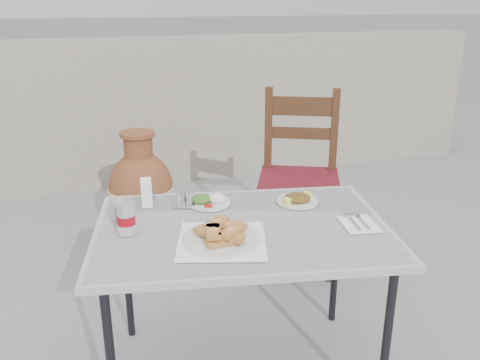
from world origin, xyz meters
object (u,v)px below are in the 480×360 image
object	(u,v)px
cafe_table	(242,236)
soda_can	(126,218)
pide_plate	(222,234)
napkin_holder	(147,192)
cola_glass	(122,212)
condiment_caddy	(184,200)
chair	(299,177)
salad_chopped_plate	(297,199)
terracotta_urn	(141,192)
salad_rice_plate	(209,200)

from	to	relation	value
cafe_table	soda_can	xyz separation A→B (m)	(-0.43, 0.06, 0.11)
pide_plate	napkin_holder	world-z (taller)	napkin_holder
pide_plate	cola_glass	distance (m)	0.43
cola_glass	condiment_caddy	world-z (taller)	cola_glass
soda_can	napkin_holder	world-z (taller)	soda_can
cafe_table	chair	world-z (taller)	chair
cola_glass	salad_chopped_plate	bearing A→B (deg)	-2.52
condiment_caddy	terracotta_urn	size ratio (longest dim) A/B	0.15
cafe_table	pide_plate	distance (m)	0.17
salad_rice_plate	napkin_holder	bearing A→B (deg)	163.07
cola_glass	chair	bearing A→B (deg)	32.22
condiment_caddy	chair	size ratio (longest dim) A/B	0.11
soda_can	condiment_caddy	world-z (taller)	soda_can
pide_plate	chair	size ratio (longest dim) A/B	0.38
salad_chopped_plate	pide_plate	bearing A→B (deg)	-147.78
salad_chopped_plate	chair	world-z (taller)	chair
salad_rice_plate	condiment_caddy	distance (m)	0.10
salad_chopped_plate	chair	xyz separation A→B (m)	(0.32, 0.69, -0.17)
chair	salad_rice_plate	bearing A→B (deg)	-114.38
soda_can	napkin_holder	bearing A→B (deg)	67.25
cafe_table	cola_glass	distance (m)	0.48
salad_rice_plate	terracotta_urn	bearing A→B (deg)	98.32
soda_can	condiment_caddy	xyz separation A→B (m)	(0.26, 0.20, -0.04)
salad_rice_plate	soda_can	world-z (taller)	soda_can
pide_plate	soda_can	bearing A→B (deg)	152.22
soda_can	cola_glass	xyz separation A→B (m)	(-0.01, 0.12, -0.02)
salad_rice_plate	condiment_caddy	size ratio (longest dim) A/B	1.61
napkin_holder	terracotta_urn	xyz separation A→B (m)	(0.08, 1.05, -0.39)
salad_rice_plate	condiment_caddy	bearing A→B (deg)	170.64
cafe_table	terracotta_urn	bearing A→B (deg)	99.69
soda_can	chair	distance (m)	1.32
napkin_holder	terracotta_urn	world-z (taller)	napkin_holder
condiment_caddy	chair	xyz separation A→B (m)	(0.78, 0.58, -0.18)
cafe_table	chair	distance (m)	1.05
cafe_table	salad_rice_plate	bearing A→B (deg)	105.85
pide_plate	cafe_table	bearing A→B (deg)	43.73
soda_can	condiment_caddy	size ratio (longest dim) A/B	1.10
cafe_table	condiment_caddy	world-z (taller)	condiment_caddy
chair	salad_chopped_plate	bearing A→B (deg)	-90.34
cola_glass	condiment_caddy	distance (m)	0.27
terracotta_urn	condiment_caddy	bearing A→B (deg)	-86.77
cafe_table	chair	size ratio (longest dim) A/B	1.22
napkin_holder	condiment_caddy	size ratio (longest dim) A/B	0.96
condiment_caddy	salad_rice_plate	bearing A→B (deg)	-9.36
salad_chopped_plate	cola_glass	size ratio (longest dim) A/B	2.08
pide_plate	condiment_caddy	world-z (taller)	condiment_caddy
salad_chopped_plate	cola_glass	xyz separation A→B (m)	(-0.73, 0.03, 0.02)
salad_rice_plate	condiment_caddy	xyz separation A→B (m)	(-0.10, 0.02, 0.01)
cola_glass	chair	world-z (taller)	chair
cola_glass	chair	distance (m)	1.25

